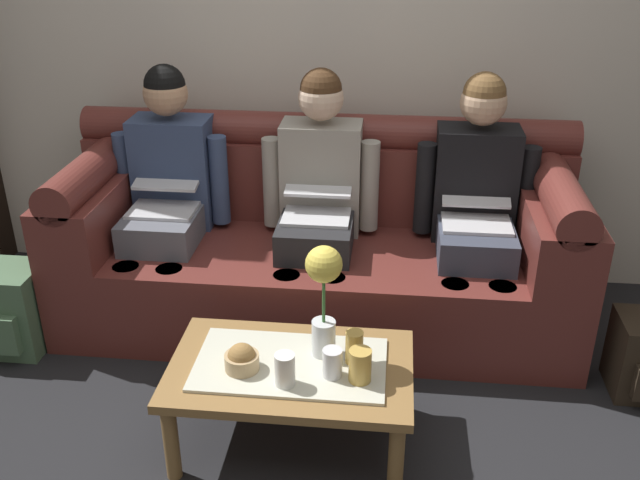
% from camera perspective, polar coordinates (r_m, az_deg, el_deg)
% --- Properties ---
extents(ground_plane, '(14.00, 14.00, 0.00)m').
position_cam_1_polar(ground_plane, '(2.72, -2.94, -18.76)').
color(ground_plane, black).
extents(back_wall_patterned, '(6.00, 0.12, 2.90)m').
position_cam_1_polar(back_wall_patterned, '(3.65, 0.86, 18.70)').
color(back_wall_patterned, beige).
rests_on(back_wall_patterned, ground_plane).
extents(couch, '(2.43, 0.88, 0.96)m').
position_cam_1_polar(couch, '(3.45, -0.09, -0.57)').
color(couch, maroon).
rests_on(couch, ground_plane).
extents(person_left, '(0.56, 0.67, 1.22)m').
position_cam_1_polar(person_left, '(3.48, -12.18, 4.28)').
color(person_left, '#595B66').
rests_on(person_left, ground_plane).
extents(person_middle, '(0.56, 0.67, 1.22)m').
position_cam_1_polar(person_middle, '(3.33, -0.10, 3.87)').
color(person_middle, '#232326').
rests_on(person_middle, ground_plane).
extents(person_right, '(0.56, 0.67, 1.22)m').
position_cam_1_polar(person_right, '(3.34, 12.49, 3.27)').
color(person_right, '#383D4C').
rests_on(person_right, ground_plane).
extents(coffee_table, '(0.90, 0.57, 0.37)m').
position_cam_1_polar(coffee_table, '(2.67, -2.38, -10.82)').
color(coffee_table, olive).
rests_on(coffee_table, ground_plane).
extents(flower_vase, '(0.13, 0.13, 0.45)m').
position_cam_1_polar(flower_vase, '(2.54, 0.30, -3.95)').
color(flower_vase, silver).
rests_on(flower_vase, coffee_table).
extents(snack_bowl, '(0.13, 0.13, 0.10)m').
position_cam_1_polar(snack_bowl, '(2.60, -6.33, -9.54)').
color(snack_bowl, tan).
rests_on(snack_bowl, coffee_table).
extents(cup_near_left, '(0.08, 0.08, 0.12)m').
position_cam_1_polar(cup_near_left, '(2.52, 3.25, -10.07)').
color(cup_near_left, gold).
rests_on(cup_near_left, coffee_table).
extents(cup_near_right, '(0.07, 0.07, 0.11)m').
position_cam_1_polar(cup_near_right, '(2.55, 1.00, -9.88)').
color(cup_near_right, silver).
rests_on(cup_near_right, coffee_table).
extents(cup_far_center, '(0.07, 0.07, 0.12)m').
position_cam_1_polar(cup_far_center, '(2.50, -2.90, -10.39)').
color(cup_far_center, white).
rests_on(cup_far_center, coffee_table).
extents(cup_far_left, '(0.07, 0.07, 0.13)m').
position_cam_1_polar(cup_far_left, '(2.61, 2.78, -8.63)').
color(cup_far_left, gold).
rests_on(cup_far_left, coffee_table).
extents(backpack_left, '(0.31, 0.32, 0.41)m').
position_cam_1_polar(backpack_left, '(3.56, -23.77, -5.17)').
color(backpack_left, '#4C6B4C').
rests_on(backpack_left, ground_plane).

